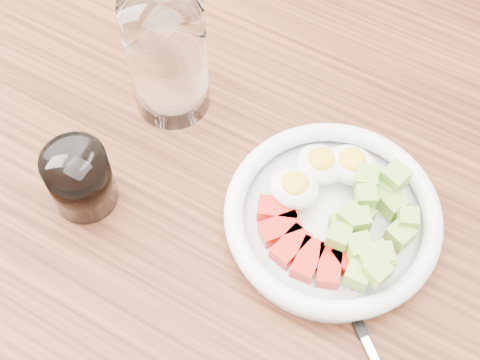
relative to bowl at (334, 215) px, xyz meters
name	(u,v)px	position (x,y,z in m)	size (l,w,h in m)	color
dining_table	(243,239)	(-0.10, -0.03, -0.12)	(1.50, 0.90, 0.77)	brown
bowl	(334,215)	(0.00, 0.00, 0.00)	(0.25, 0.25, 0.06)	white
fork	(357,322)	(0.07, -0.09, -0.02)	(0.14, 0.12, 0.01)	black
water_glass	(167,57)	(-0.25, 0.06, 0.06)	(0.09, 0.09, 0.17)	white
coffee_glass	(80,180)	(-0.27, -0.11, 0.02)	(0.07, 0.07, 0.08)	white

